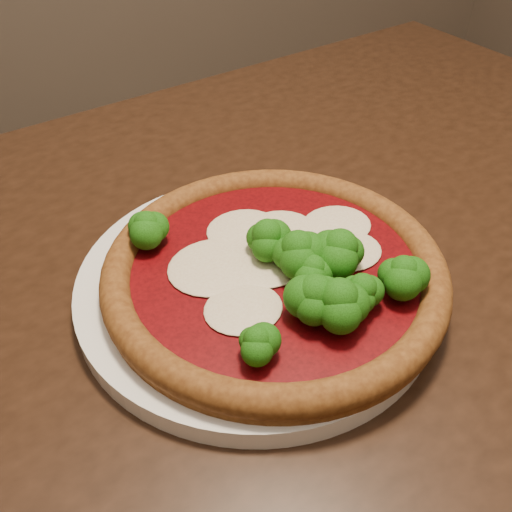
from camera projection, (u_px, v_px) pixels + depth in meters
name	position (u px, v px, depth m)	size (l,w,h in m)	color
dining_table	(307.00, 340.00, 0.58)	(1.27, 1.02, 0.75)	black
plate	(256.00, 283.00, 0.49)	(0.31, 0.31, 0.02)	white
pizza	(280.00, 269.00, 0.47)	(0.29, 0.29, 0.06)	brown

